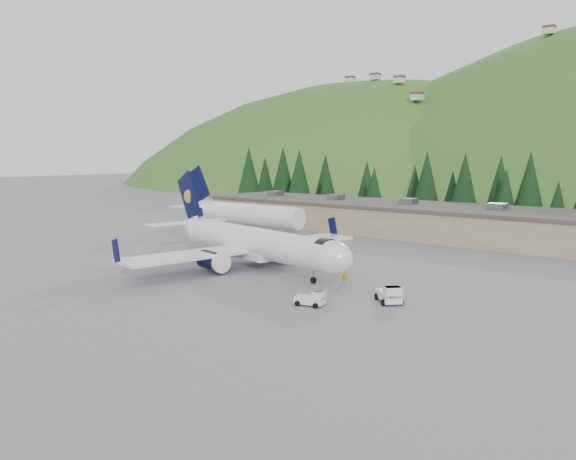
% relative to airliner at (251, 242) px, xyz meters
% --- Properties ---
extents(ground, '(600.00, 600.00, 0.00)m').
position_rel_airliner_xyz_m(ground, '(0.98, -0.18, -3.01)').
color(ground, slate).
extents(airliner, '(33.99, 32.08, 11.31)m').
position_rel_airliner_xyz_m(airliner, '(0.00, 0.00, 0.00)').
color(airliner, white).
rests_on(airliner, ground).
extents(second_airliner, '(27.50, 11.00, 10.05)m').
position_rel_airliner_xyz_m(second_airliner, '(-23.94, 21.82, 0.31)').
color(second_airliner, white).
rests_on(second_airliner, ground).
extents(baggage_tug_a, '(2.89, 2.10, 1.41)m').
position_rel_airliner_xyz_m(baggage_tug_a, '(16.24, -9.12, -2.38)').
color(baggage_tug_a, silver).
rests_on(baggage_tug_a, ground).
extents(baggage_tug_b, '(3.45, 3.37, 1.72)m').
position_rel_airliner_xyz_m(baggage_tug_b, '(21.18, -3.89, -2.24)').
color(baggage_tug_b, silver).
rests_on(baggage_tug_b, ground).
extents(terminal_building, '(71.00, 17.00, 6.10)m').
position_rel_airliner_xyz_m(terminal_building, '(-4.03, 37.82, -0.39)').
color(terminal_building, '#8D7256').
rests_on(terminal_building, ground).
extents(ramp_worker, '(0.78, 0.64, 1.84)m').
position_rel_airliner_xyz_m(ramp_worker, '(13.37, 0.34, -2.09)').
color(ramp_worker, '#DAA503').
rests_on(ramp_worker, ground).
extents(tree_line, '(111.92, 18.81, 14.36)m').
position_rel_airliner_xyz_m(tree_line, '(-7.02, 60.93, 4.70)').
color(tree_line, black).
rests_on(tree_line, ground).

